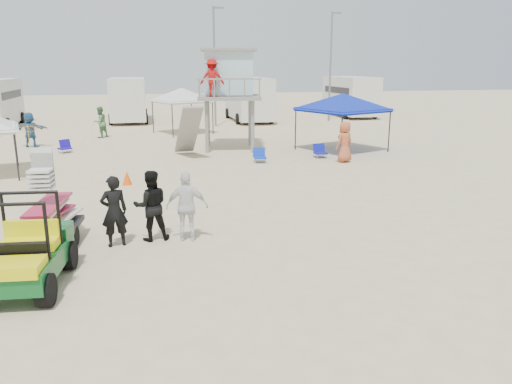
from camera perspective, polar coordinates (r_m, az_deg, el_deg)
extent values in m
plane|color=beige|center=(9.20, 1.10, -12.60)|extent=(140.00, 140.00, 0.00)
cube|color=#0C511E|center=(10.55, -24.52, -7.30)|extent=(1.40, 2.45, 0.41)
cube|color=yellow|center=(10.46, -24.66, -6.01)|extent=(1.13, 0.76, 0.22)
cube|color=black|center=(12.71, -22.49, -3.88)|extent=(1.39, 1.89, 0.11)
cylinder|color=black|center=(12.87, -24.66, -4.84)|extent=(0.23, 0.48, 0.47)
imported|color=black|center=(12.12, -15.91, -2.13)|extent=(0.70, 0.54, 1.70)
imported|color=black|center=(12.33, -11.92, -1.53)|extent=(0.89, 0.72, 1.73)
imported|color=white|center=(12.13, -7.88, -1.66)|extent=(1.07, 0.61, 1.72)
cylinder|color=gray|center=(24.33, -5.21, 7.37)|extent=(0.18, 0.18, 2.53)
cube|color=gray|center=(25.47, -3.09, 10.76)|extent=(3.47, 3.47, 0.16)
cube|color=#AACFDC|center=(25.72, -3.25, 13.43)|extent=(2.61, 2.36, 2.13)
imported|color=#B20F0F|center=(24.30, -4.64, 12.86)|extent=(1.15, 0.66, 1.78)
cylinder|color=black|center=(23.26, 7.55, 6.46)|extent=(0.06, 0.06, 2.10)
pyramid|color=#0F24A9|center=(25.20, 9.94, 11.07)|extent=(4.47, 4.47, 0.80)
cube|color=#0F24A9|center=(25.25, 9.86, 9.26)|extent=(4.47, 4.47, 0.18)
cylinder|color=black|center=(30.40, -10.80, 8.12)|extent=(0.06, 0.06, 2.08)
pyramid|color=silver|center=(31.72, -8.51, 11.70)|extent=(3.82, 3.82, 0.80)
cube|color=silver|center=(31.76, -8.46, 10.26)|extent=(3.82, 3.82, 0.18)
imported|color=yellow|center=(24.94, -24.46, 5.23)|extent=(2.30, 2.31, 1.59)
cone|color=#FF5108|center=(18.47, -14.53, 1.59)|extent=(0.34, 0.34, 0.50)
cone|color=#FB3907|center=(22.42, -22.71, 3.11)|extent=(0.34, 0.34, 0.50)
cube|color=#1C0E9B|center=(26.20, -21.02, 4.67)|extent=(0.73, 0.72, 0.06)
cube|color=#1C0E9B|center=(26.41, -20.99, 5.18)|extent=(0.54, 0.46, 0.44)
cylinder|color=#B2B2B7|center=(26.06, -21.53, 4.31)|extent=(0.03, 0.03, 0.20)
cube|color=#0E189E|center=(23.32, 7.39, 4.42)|extent=(0.54, 0.50, 0.06)
cube|color=#0E189E|center=(23.51, 7.21, 5.00)|extent=(0.54, 0.18, 0.44)
cylinder|color=#B2B2B7|center=(23.08, 7.04, 4.03)|extent=(0.03, 0.03, 0.20)
cube|color=#1035B5|center=(21.97, 0.48, 3.93)|extent=(0.62, 0.59, 0.06)
cube|color=#1035B5|center=(22.16, 0.34, 4.55)|extent=(0.56, 0.27, 0.44)
cylinder|color=#B2B2B7|center=(21.75, 0.03, 3.51)|extent=(0.03, 0.03, 0.20)
cube|color=silver|center=(39.55, -14.42, 10.33)|extent=(2.50, 6.50, 3.00)
cube|color=black|center=(39.53, -14.46, 10.98)|extent=(2.54, 5.20, 0.50)
cylinder|color=black|center=(37.64, -16.28, 7.97)|extent=(0.25, 0.80, 0.80)
cube|color=silver|center=(38.87, -0.87, 10.71)|extent=(2.50, 7.00, 3.00)
cube|color=black|center=(38.84, -0.87, 11.37)|extent=(2.54, 5.60, 0.50)
cylinder|color=black|center=(36.55, -2.07, 8.35)|extent=(0.25, 0.80, 0.80)
cube|color=silver|center=(43.03, 10.73, 10.81)|extent=(2.50, 6.60, 3.00)
cube|color=black|center=(43.01, 10.76, 11.41)|extent=(2.54, 5.28, 0.50)
cylinder|color=black|center=(40.70, 10.18, 8.74)|extent=(0.25, 0.80, 0.80)
cylinder|color=slate|center=(35.32, -4.76, 13.96)|extent=(0.14, 0.14, 8.00)
cylinder|color=slate|center=(39.05, 8.50, 13.88)|extent=(0.14, 0.14, 8.00)
imported|color=#508653|center=(31.06, -17.39, 7.62)|extent=(1.12, 1.12, 1.83)
imported|color=#BC5A35|center=(22.36, 10.10, 5.65)|extent=(1.03, 0.89, 1.79)
imported|color=#306291|center=(28.70, -24.41, 6.51)|extent=(1.76, 0.85, 1.82)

